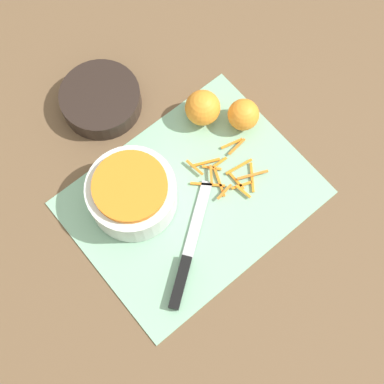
{
  "coord_description": "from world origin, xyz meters",
  "views": [
    {
      "loc": [
        -0.23,
        -0.27,
        1.03
      ],
      "look_at": [
        0.0,
        0.0,
        0.04
      ],
      "focal_mm": 50.0,
      "sensor_mm": 36.0,
      "label": 1
    }
  ],
  "objects_px": {
    "bowl_speckled": "(132,193)",
    "orange_right": "(203,108)",
    "bowl_dark": "(101,100)",
    "orange_left": "(243,115)",
    "knife": "(185,266)"
  },
  "relations": [
    {
      "from": "bowl_dark",
      "to": "knife",
      "type": "height_order",
      "value": "bowl_dark"
    },
    {
      "from": "orange_left",
      "to": "bowl_dark",
      "type": "bearing_deg",
      "value": 131.9
    },
    {
      "from": "knife",
      "to": "orange_left",
      "type": "height_order",
      "value": "orange_left"
    },
    {
      "from": "knife",
      "to": "orange_right",
      "type": "bearing_deg",
      "value": 8.25
    },
    {
      "from": "bowl_speckled",
      "to": "orange_right",
      "type": "xyz_separation_m",
      "value": [
        0.23,
        0.06,
        -0.01
      ]
    },
    {
      "from": "orange_right",
      "to": "bowl_dark",
      "type": "bearing_deg",
      "value": 132.3
    },
    {
      "from": "bowl_dark",
      "to": "orange_right",
      "type": "distance_m",
      "value": 0.22
    },
    {
      "from": "bowl_speckled",
      "to": "knife",
      "type": "height_order",
      "value": "bowl_speckled"
    },
    {
      "from": "bowl_speckled",
      "to": "bowl_dark",
      "type": "xyz_separation_m",
      "value": [
        0.08,
        0.22,
        -0.03
      ]
    },
    {
      "from": "bowl_speckled",
      "to": "orange_right",
      "type": "height_order",
      "value": "bowl_speckled"
    },
    {
      "from": "bowl_speckled",
      "to": "orange_left",
      "type": "relative_size",
      "value": 2.65
    },
    {
      "from": "bowl_speckled",
      "to": "orange_right",
      "type": "bearing_deg",
      "value": 14.13
    },
    {
      "from": "bowl_dark",
      "to": "knife",
      "type": "relative_size",
      "value": 0.75
    },
    {
      "from": "bowl_speckled",
      "to": "knife",
      "type": "bearing_deg",
      "value": -92.62
    },
    {
      "from": "bowl_speckled",
      "to": "orange_left",
      "type": "xyz_separation_m",
      "value": [
        0.29,
        -0.01,
        -0.01
      ]
    }
  ]
}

